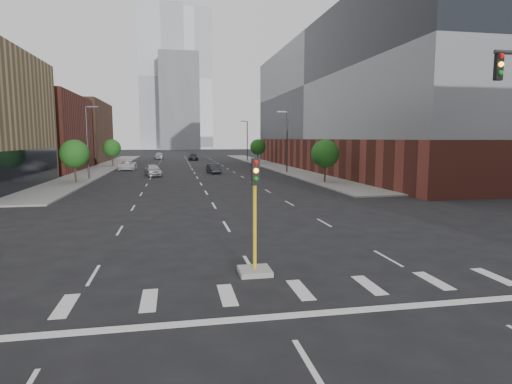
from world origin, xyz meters
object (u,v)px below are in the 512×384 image
object	(u,v)px
car_deep_right	(193,157)
car_distant	(159,156)
median_traffic_signal	(255,249)
car_mid_right	(214,169)
car_far_left	(127,165)
car_near_left	(153,170)

from	to	relation	value
car_deep_right	car_distant	distance (m)	11.20
median_traffic_signal	car_mid_right	bearing A→B (deg)	86.68
car_mid_right	median_traffic_signal	bearing A→B (deg)	-101.00
car_far_left	car_deep_right	bearing A→B (deg)	68.51
car_near_left	car_mid_right	distance (m)	9.11
car_mid_right	car_distant	distance (m)	47.97
median_traffic_signal	car_deep_right	distance (m)	86.83
car_deep_right	car_distant	world-z (taller)	car_distant
car_deep_right	car_near_left	bearing A→B (deg)	-98.80
car_far_left	car_distant	world-z (taller)	car_distant
median_traffic_signal	car_far_left	world-z (taller)	median_traffic_signal
car_near_left	car_mid_right	xyz separation A→B (m)	(8.56, 3.12, -0.13)
car_near_left	car_mid_right	bearing A→B (deg)	10.40
car_near_left	median_traffic_signal	bearing A→B (deg)	-92.14
car_mid_right	car_far_left	world-z (taller)	car_far_left
car_mid_right	car_far_left	size ratio (longest dim) A/B	0.76
median_traffic_signal	car_mid_right	xyz separation A→B (m)	(2.76, 47.49, -0.27)
median_traffic_signal	car_far_left	bearing A→B (deg)	100.41
median_traffic_signal	car_mid_right	size ratio (longest dim) A/B	1.03
car_far_left	car_mid_right	bearing A→B (deg)	-35.51
median_traffic_signal	car_deep_right	xyz separation A→B (m)	(1.50, 86.82, -0.18)
car_far_left	car_near_left	bearing A→B (deg)	-69.27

